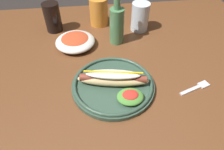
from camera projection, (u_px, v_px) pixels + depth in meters
The scene contains 9 objects.
ground_plane at pixel (114, 147), 1.32m from camera, with size 8.00×8.00×0.00m, color #2D2826.
dining_table at pixel (115, 76), 0.87m from camera, with size 1.42×1.01×0.74m.
hot_dog_plate at pixel (114, 84), 0.69m from camera, with size 0.29×0.29×0.08m.
fork at pixel (197, 87), 0.70m from camera, with size 0.12×0.06×0.00m.
soda_cup at pixel (53, 17), 0.92m from camera, with size 0.08×0.08×0.13m, color black.
water_cup at pixel (140, 17), 0.93m from camera, with size 0.08×0.08×0.13m, color silver.
extra_cup at pixel (99, 12), 0.97m from camera, with size 0.09×0.09×0.13m, color orange.
glass_bottle at pixel (117, 24), 0.84m from camera, with size 0.06×0.06×0.23m.
side_bowl at pixel (75, 41), 0.86m from camera, with size 0.17×0.17×0.05m.
Camera 1 is at (-0.09, -0.61, 1.26)m, focal length 32.31 mm.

